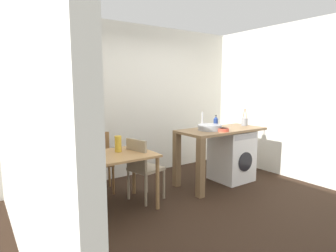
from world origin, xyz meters
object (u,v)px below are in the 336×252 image
(bottle_tall_green, at_px, (216,122))
(chair_person_seat, at_px, (71,183))
(chair_opposite, at_px, (142,166))
(dining_table, at_px, (111,162))
(chair_spare_by_wall, at_px, (98,159))
(utensil_crock, at_px, (245,122))
(vase, at_px, (118,144))
(washing_machine, at_px, (232,156))
(mixing_bowl, at_px, (223,130))

(bottle_tall_green, bearing_deg, chair_person_seat, -176.07)
(chair_opposite, relative_size, bottle_tall_green, 4.16)
(dining_table, height_order, chair_spare_by_wall, chair_spare_by_wall)
(chair_opposite, relative_size, utensil_crock, 3.00)
(chair_person_seat, bearing_deg, utensil_crock, -84.92)
(chair_opposite, bearing_deg, utensil_crock, 75.64)
(vase, bearing_deg, utensil_crock, -2.56)
(dining_table, xyz_separation_m, chair_spare_by_wall, (0.12, 0.77, -0.14))
(dining_table, height_order, chair_person_seat, chair_person_seat)
(chair_spare_by_wall, xyz_separation_m, utensil_crock, (2.44, -0.78, 0.48))
(washing_machine, xyz_separation_m, mixing_bowl, (-0.43, -0.20, 0.52))
(chair_person_seat, relative_size, chair_opposite, 1.00)
(dining_table, bearing_deg, mixing_bowl, -8.31)
(dining_table, bearing_deg, vase, 33.69)
(bottle_tall_green, distance_m, mixing_bowl, 0.36)
(mixing_bowl, bearing_deg, dining_table, 171.69)
(chair_opposite, height_order, mixing_bowl, mixing_bowl)
(chair_opposite, relative_size, chair_spare_by_wall, 1.00)
(bottle_tall_green, bearing_deg, vase, 178.86)
(dining_table, bearing_deg, chair_spare_by_wall, 81.32)
(chair_person_seat, bearing_deg, bottle_tall_green, -82.77)
(vase, bearing_deg, chair_opposite, -11.57)
(chair_person_seat, relative_size, mixing_bowl, 4.91)
(vase, bearing_deg, dining_table, -146.31)
(dining_table, relative_size, chair_spare_by_wall, 1.22)
(chair_opposite, bearing_deg, mixing_bowl, 64.04)
(dining_table, height_order, washing_machine, washing_machine)
(utensil_crock, bearing_deg, chair_opposite, 178.88)
(chair_opposite, distance_m, washing_machine, 1.72)
(chair_opposite, bearing_deg, vase, -114.80)
(utensil_crock, xyz_separation_m, vase, (-2.41, 0.11, -0.14))
(chair_opposite, bearing_deg, dining_table, -99.29)
(mixing_bowl, bearing_deg, utensil_crock, 17.43)
(dining_table, distance_m, chair_spare_by_wall, 0.79)
(dining_table, relative_size, vase, 5.01)
(chair_person_seat, bearing_deg, mixing_bowl, -90.50)
(chair_person_seat, distance_m, vase, 0.80)
(chair_spare_by_wall, distance_m, vase, 0.75)
(mixing_bowl, bearing_deg, bottle_tall_green, 64.38)
(chair_person_seat, xyz_separation_m, chair_spare_by_wall, (0.66, 0.88, 0.00))
(washing_machine, bearing_deg, vase, 175.52)
(mixing_bowl, bearing_deg, chair_opposite, 167.27)
(chair_spare_by_wall, bearing_deg, vase, 106.62)
(bottle_tall_green, bearing_deg, utensil_crock, -6.46)
(chair_spare_by_wall, distance_m, washing_machine, 2.24)
(mixing_bowl, bearing_deg, vase, 167.51)
(washing_machine, bearing_deg, chair_person_seat, -179.08)
(utensil_crock, bearing_deg, dining_table, 179.83)
(chair_person_seat, distance_m, chair_opposite, 1.03)
(dining_table, relative_size, chair_person_seat, 1.22)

